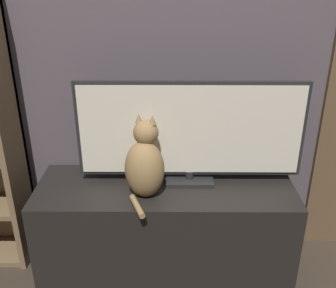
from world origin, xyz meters
TOP-DOWN VIEW (x-y plane):
  - wall_back at (0.00, 1.22)m, footprint 4.80×0.05m
  - tv_stand at (0.00, 0.95)m, footprint 1.32×0.46m
  - tv at (0.13, 1.01)m, footprint 1.13×0.15m
  - cat at (-0.09, 0.87)m, footprint 0.23×0.31m

SIDE VIEW (x-z plane):
  - tv_stand at x=0.00m, z-range 0.00..0.51m
  - cat at x=-0.09m, z-range 0.48..0.89m
  - tv at x=0.13m, z-range 0.52..1.06m
  - wall_back at x=0.00m, z-range 0.00..2.60m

